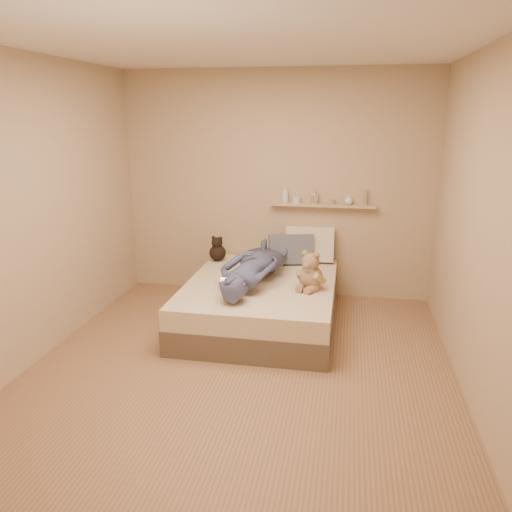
% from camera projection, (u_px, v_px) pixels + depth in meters
% --- Properties ---
extents(room, '(3.80, 3.80, 3.80)m').
position_uv_depth(room, '(241.00, 218.00, 3.99)').
color(room, '#936B4C').
rests_on(room, ground).
extents(bed, '(1.50, 1.90, 0.45)m').
position_uv_depth(bed, '(261.00, 302.00, 5.17)').
color(bed, brown).
rests_on(bed, floor).
extents(game_console, '(0.19, 0.10, 0.06)m').
position_uv_depth(game_console, '(230.00, 282.00, 4.60)').
color(game_console, '#B4B7BB').
rests_on(game_console, bed).
extents(teddy_bear, '(0.31, 0.32, 0.39)m').
position_uv_depth(teddy_bear, '(310.00, 274.00, 4.84)').
color(teddy_bear, '#9C7455').
rests_on(teddy_bear, bed).
extents(dark_plush, '(0.19, 0.19, 0.30)m').
position_uv_depth(dark_plush, '(217.00, 250.00, 5.79)').
color(dark_plush, black).
rests_on(dark_plush, bed).
extents(pillow_cream, '(0.56, 0.29, 0.43)m').
position_uv_depth(pillow_cream, '(310.00, 244.00, 5.76)').
color(pillow_cream, beige).
rests_on(pillow_cream, bed).
extents(pillow_grey, '(0.54, 0.33, 0.36)m').
position_uv_depth(pillow_grey, '(291.00, 249.00, 5.67)').
color(pillow_grey, slate).
rests_on(pillow_grey, bed).
extents(person, '(0.73, 1.52, 0.35)m').
position_uv_depth(person, '(254.00, 266.00, 5.03)').
color(person, '#474E6F').
rests_on(person, bed).
extents(wall_shelf, '(1.20, 0.12, 0.03)m').
position_uv_depth(wall_shelf, '(322.00, 205.00, 5.69)').
color(wall_shelf, tan).
rests_on(wall_shelf, wall_back).
extents(shelf_bottles, '(0.97, 0.13, 0.19)m').
position_uv_depth(shelf_bottles, '(317.00, 197.00, 5.68)').
color(shelf_bottles, silver).
rests_on(shelf_bottles, wall_shelf).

